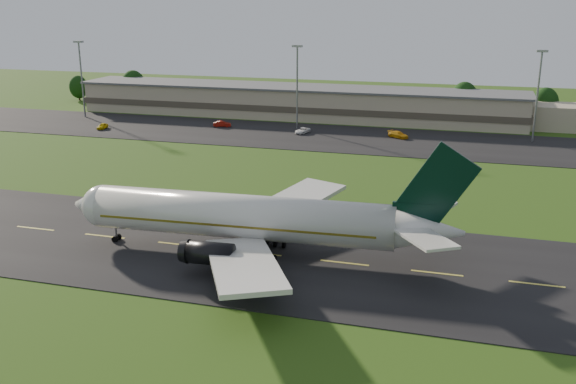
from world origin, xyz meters
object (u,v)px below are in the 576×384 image
(terminal, at_px, (318,103))
(service_vehicle_b, at_px, (222,124))
(light_mast_west, at_px, (81,70))
(service_vehicle_a, at_px, (102,126))
(service_vehicle_c, at_px, (303,131))
(light_mast_centre, at_px, (297,77))
(service_vehicle_d, at_px, (398,135))
(light_mast_east, at_px, (538,85))
(airliner, at_px, (249,218))

(terminal, relative_size, service_vehicle_b, 32.62)
(light_mast_west, distance_m, service_vehicle_a, 22.97)
(terminal, bearing_deg, service_vehicle_c, -86.19)
(light_mast_centre, bearing_deg, service_vehicle_a, -163.29)
(service_vehicle_b, bearing_deg, service_vehicle_d, -108.22)
(light_mast_east, bearing_deg, airliner, -116.17)
(airliner, relative_size, terminal, 0.35)
(light_mast_west, bearing_deg, airliner, -46.56)
(light_mast_west, distance_m, service_vehicle_c, 64.19)
(airliner, distance_m, service_vehicle_c, 75.85)
(light_mast_west, height_order, service_vehicle_d, light_mast_west)
(light_mast_east, bearing_deg, terminal, 163.20)
(light_mast_centre, bearing_deg, service_vehicle_c, -61.88)
(airliner, xyz_separation_m, light_mast_east, (39.29, 79.95, 8.08))
(light_mast_west, bearing_deg, service_vehicle_d, -2.87)
(terminal, distance_m, light_mast_east, 56.67)
(service_vehicle_c, bearing_deg, service_vehicle_d, 16.67)
(service_vehicle_b, bearing_deg, service_vehicle_c, -112.62)
(light_mast_west, height_order, light_mast_east, same)
(service_vehicle_d, bearing_deg, service_vehicle_a, 130.89)
(airliner, xyz_separation_m, terminal, (-14.31, 96.14, -0.67))
(airliner, height_order, service_vehicle_c, airliner)
(light_mast_west, bearing_deg, light_mast_centre, 0.00)
(light_mast_east, distance_m, service_vehicle_a, 102.75)
(service_vehicle_b, relative_size, service_vehicle_c, 0.94)
(light_mast_west, xyz_separation_m, light_mast_east, (115.00, 0.00, 0.00))
(light_mast_west, bearing_deg, service_vehicle_c, -4.82)
(terminal, distance_m, service_vehicle_a, 56.29)
(terminal, relative_size, service_vehicle_d, 28.03)
(terminal, relative_size, service_vehicle_a, 36.10)
(airliner, height_order, service_vehicle_d, airliner)
(service_vehicle_c, height_order, service_vehicle_d, service_vehicle_d)
(airliner, relative_size, light_mast_centre, 2.52)
(light_mast_centre, height_order, service_vehicle_b, light_mast_centre)
(service_vehicle_c, bearing_deg, service_vehicle_b, -171.93)
(service_vehicle_a, height_order, service_vehicle_b, service_vehicle_b)
(service_vehicle_c, bearing_deg, light_mast_centre, 132.19)
(light_mast_west, relative_size, service_vehicle_a, 5.07)
(service_vehicle_b, bearing_deg, airliner, -172.53)
(terminal, height_order, light_mast_west, light_mast_west)
(airliner, bearing_deg, light_mast_centre, 97.98)
(light_mast_east, bearing_deg, light_mast_centre, 180.00)
(airliner, bearing_deg, service_vehicle_d, 79.51)
(service_vehicle_a, bearing_deg, light_mast_west, 128.02)
(airliner, height_order, terminal, airliner)
(terminal, height_order, light_mast_centre, light_mast_centre)
(light_mast_west, height_order, light_mast_centre, same)
(terminal, relative_size, service_vehicle_c, 30.67)
(light_mast_west, relative_size, service_vehicle_d, 3.93)
(light_mast_centre, relative_size, service_vehicle_a, 5.07)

